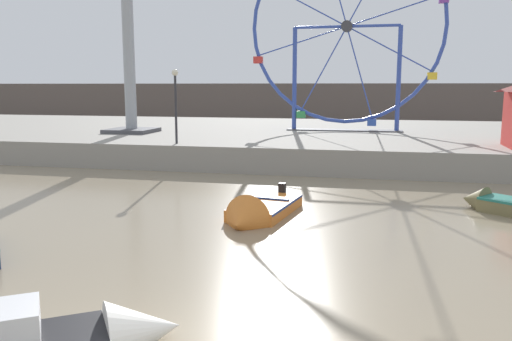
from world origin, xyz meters
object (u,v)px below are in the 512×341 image
(motorboat_orange_hull, at_px, (256,213))
(promenade_lamp_near, at_px, (175,95))
(drop_tower_steel_tower, at_px, (127,1))
(motorboat_olive_wood, at_px, (511,206))
(ferris_wheel_blue_frame, at_px, (347,30))

(motorboat_orange_hull, bearing_deg, promenade_lamp_near, -137.85)
(motorboat_orange_hull, distance_m, drop_tower_steel_tower, 20.63)
(motorboat_olive_wood, distance_m, drop_tower_steel_tower, 24.48)
(ferris_wheel_blue_frame, relative_size, drop_tower_steel_tower, 0.78)
(drop_tower_steel_tower, relative_size, promenade_lamp_near, 4.38)
(motorboat_olive_wood, bearing_deg, promenade_lamp_near, 13.49)
(ferris_wheel_blue_frame, xyz_separation_m, drop_tower_steel_tower, (-12.90, -4.16, 1.55))
(motorboat_olive_wood, bearing_deg, drop_tower_steel_tower, 6.68)
(ferris_wheel_blue_frame, bearing_deg, drop_tower_steel_tower, -162.11)
(motorboat_orange_hull, height_order, promenade_lamp_near, promenade_lamp_near)
(motorboat_olive_wood, height_order, drop_tower_steel_tower, drop_tower_steel_tower)
(motorboat_olive_wood, xyz_separation_m, ferris_wheel_blue_frame, (-6.40, 16.29, 7.36))
(motorboat_orange_hull, xyz_separation_m, ferris_wheel_blue_frame, (1.59, 18.90, 7.42))
(drop_tower_steel_tower, bearing_deg, promenade_lamp_near, -46.74)
(motorboat_olive_wood, relative_size, motorboat_orange_hull, 0.82)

